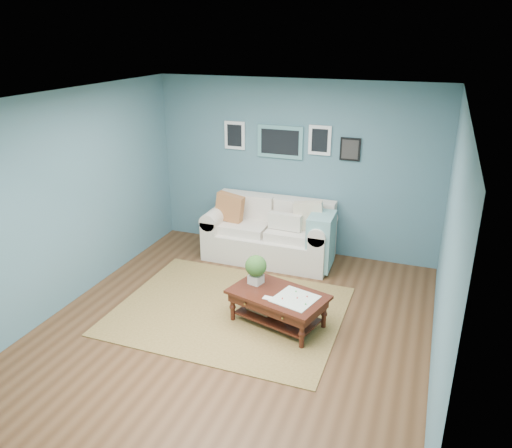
% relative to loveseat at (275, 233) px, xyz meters
% --- Properties ---
extents(room_shell, '(5.00, 5.02, 2.70)m').
position_rel_loveseat_xyz_m(room_shell, '(0.16, -1.97, 0.94)').
color(room_shell, brown).
rests_on(room_shell, ground).
extents(area_rug, '(2.81, 2.25, 0.01)m').
position_rel_loveseat_xyz_m(area_rug, '(-0.05, -1.71, -0.41)').
color(area_rug, brown).
rests_on(area_rug, ground).
extents(loveseat, '(1.99, 0.90, 1.02)m').
position_rel_loveseat_xyz_m(loveseat, '(0.00, 0.00, 0.00)').
color(loveseat, white).
rests_on(loveseat, ground).
extents(coffee_table, '(1.28, 0.95, 0.80)m').
position_rel_loveseat_xyz_m(coffee_table, '(0.57, -1.77, -0.06)').
color(coffee_table, '#38130D').
rests_on(coffee_table, ground).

